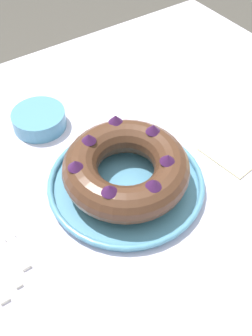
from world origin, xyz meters
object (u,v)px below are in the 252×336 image
at_px(bundt_cake, 126,168).
at_px(cake_knife, 11,240).
at_px(side_bowl, 39,119).
at_px(napkin, 242,146).
at_px(serving_dish, 126,183).

relative_size(bundt_cake, cake_knife, 1.55).
distance_m(cake_knife, side_bowl, 0.30).
bearing_deg(bundt_cake, napkin, -10.15).
xyz_separation_m(serving_dish, napkin, (0.27, -0.05, -0.01)).
relative_size(bundt_cake, napkin, 1.49).
bearing_deg(napkin, bundt_cake, 169.85).
relative_size(bundt_cake, side_bowl, 2.02).
height_order(side_bowl, napkin, side_bowl).
bearing_deg(napkin, cake_knife, 173.37).
bearing_deg(cake_knife, serving_dish, -1.14).
bearing_deg(side_bowl, napkin, -42.45).
distance_m(serving_dish, side_bowl, 0.27).
bearing_deg(cake_knife, side_bowl, 55.90).
height_order(bundt_cake, napkin, bundt_cake).
distance_m(bundt_cake, cake_knife, 0.25).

